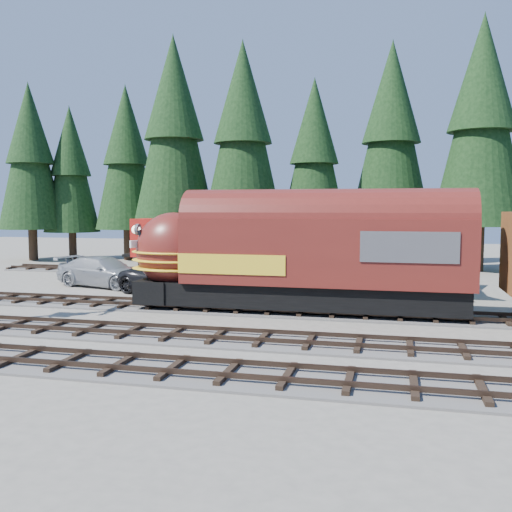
% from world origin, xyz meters
% --- Properties ---
extents(ground, '(120.00, 120.00, 0.00)m').
position_xyz_m(ground, '(0.00, 0.00, 0.00)').
color(ground, '#6B665B').
rests_on(ground, ground).
extents(track_spur, '(32.00, 3.20, 0.33)m').
position_xyz_m(track_spur, '(-10.00, 18.00, 0.06)').
color(track_spur, '#4C4947').
rests_on(track_spur, ground).
extents(depot, '(12.80, 7.00, 5.30)m').
position_xyz_m(depot, '(-0.00, 10.50, 2.96)').
color(depot, yellow).
rests_on(depot, ground).
extents(conifer_backdrop, '(79.79, 23.80, 17.44)m').
position_xyz_m(conifer_backdrop, '(4.83, 24.30, 10.35)').
color(conifer_backdrop, black).
rests_on(conifer_backdrop, ground).
extents(locomotive, '(16.49, 3.28, 4.48)m').
position_xyz_m(locomotive, '(-0.74, 4.00, 2.61)').
color(locomotive, black).
rests_on(locomotive, ground).
extents(caboose, '(9.60, 2.79, 4.99)m').
position_xyz_m(caboose, '(-10.28, 18.00, 2.49)').
color(caboose, black).
rests_on(caboose, ground).
extents(pickup_truck_a, '(7.24, 5.07, 1.84)m').
position_xyz_m(pickup_truck_a, '(-8.30, 8.13, 0.92)').
color(pickup_truck_a, black).
rests_on(pickup_truck_a, ground).
extents(pickup_truck_b, '(7.01, 4.20, 1.90)m').
position_xyz_m(pickup_truck_b, '(-13.78, 10.09, 0.95)').
color(pickup_truck_b, '#9DA0A5').
rests_on(pickup_truck_b, ground).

